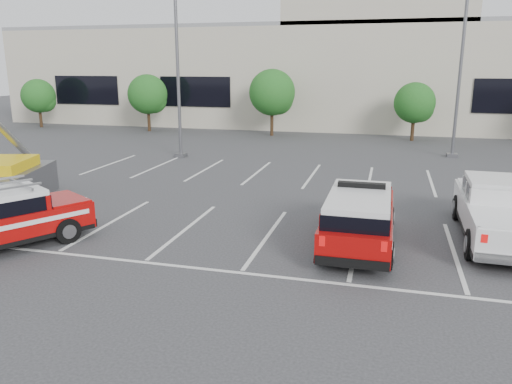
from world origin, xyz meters
TOP-DOWN VIEW (x-y plane):
  - ground at (0.00, 0.00)m, footprint 120.00×120.00m
  - stall_markings at (0.00, 4.50)m, footprint 23.00×15.00m
  - convention_building at (0.18, 31.86)m, footprint 60.00×16.99m
  - tree_far_left at (-24.91, 22.05)m, footprint 2.77×2.77m
  - tree_left at (-14.91, 22.05)m, footprint 3.07×3.07m
  - tree_mid_left at (-4.91, 22.05)m, footprint 3.37×3.37m
  - tree_mid_right at (5.09, 22.05)m, footprint 2.77×2.77m
  - light_pole_left at (-8.00, 12.00)m, footprint 0.90×0.60m
  - light_pole_mid at (7.00, 16.00)m, footprint 0.90×0.60m
  - fire_chief_suv at (2.74, -0.06)m, footprint 1.87×5.10m
  - white_pickup at (6.74, 1.55)m, footprint 2.15×5.88m
  - utility_rig at (-10.83, 1.31)m, footprint 3.82×4.85m

SIDE VIEW (x-z plane):
  - ground at x=0.00m, z-range 0.00..0.00m
  - stall_markings at x=0.00m, z-range 0.00..0.01m
  - white_pickup at x=6.74m, z-range -0.18..1.61m
  - utility_rig at x=-10.83m, z-range -1.11..2.57m
  - fire_chief_suv at x=2.74m, z-range -0.16..1.63m
  - tree_far_left at x=-24.91m, z-range 0.51..4.50m
  - tree_mid_right at x=5.09m, z-range 0.51..4.50m
  - tree_left at x=-14.91m, z-range 0.56..4.98m
  - tree_mid_left at x=-4.91m, z-range 0.62..5.46m
  - convention_building at x=0.18m, z-range -1.88..11.32m
  - light_pole_left at x=-8.00m, z-range 0.07..10.31m
  - light_pole_mid at x=7.00m, z-range 0.07..10.31m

